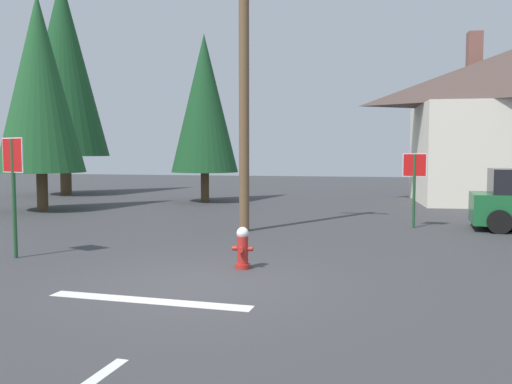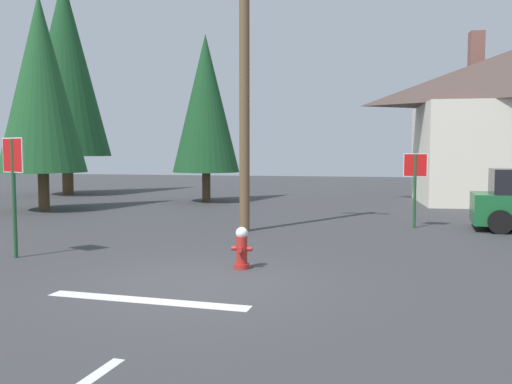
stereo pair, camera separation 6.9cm
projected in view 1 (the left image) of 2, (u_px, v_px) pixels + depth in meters
ground_plane at (198, 286)px, 8.94m from camera, size 80.00×80.00×0.10m
lane_stop_bar at (148, 301)px, 7.85m from camera, size 3.16×0.48×0.01m
stop_sign_near at (13, 173)px, 10.91m from camera, size 0.66×0.29×2.46m
fire_hydrant at (243, 248)px, 9.99m from camera, size 0.39×0.34×0.78m
utility_pole at (244, 72)px, 14.47m from camera, size 1.60×0.28×8.31m
stop_sign_far at (414, 175)px, 15.33m from camera, size 0.65×0.15×2.13m
pine_tree_tall_left at (39, 84)px, 19.64m from camera, size 3.17×3.17×7.93m
pine_tree_mid_left at (63, 67)px, 27.03m from camera, size 4.38×4.38×10.96m
pine_tree_short_left at (204, 104)px, 23.23m from camera, size 2.90×2.90×7.24m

